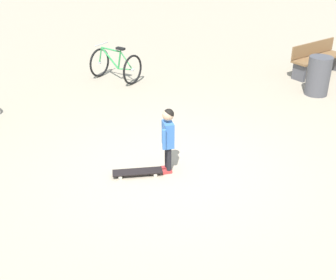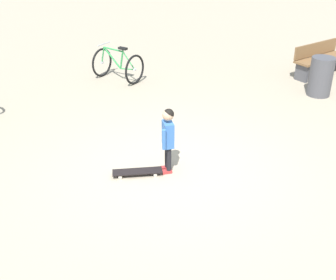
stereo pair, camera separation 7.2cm
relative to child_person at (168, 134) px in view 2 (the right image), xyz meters
name	(u,v)px [view 2 (the right image)]	position (x,y,z in m)	size (l,w,h in m)	color
ground_plane	(178,169)	(-0.09, 0.14, -0.66)	(50.00, 50.00, 0.00)	tan
child_person	(168,134)	(0.00, 0.00, 0.00)	(0.41, 0.26, 1.06)	black
skateboard	(137,172)	(0.26, -0.42, -0.60)	(0.49, 0.78, 0.07)	black
bicycle_near	(118,65)	(-3.69, -2.42, -0.28)	(0.98, 1.22, 0.85)	black
street_bench	(320,59)	(-5.54, 2.24, -0.23)	(1.54, 1.32, 0.80)	brown
trash_bin	(321,77)	(-4.11, 2.26, -0.22)	(0.51, 0.51, 0.87)	#4C4C51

